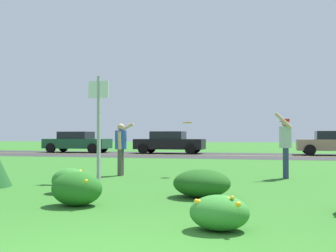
{
  "coord_description": "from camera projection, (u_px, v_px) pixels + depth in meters",
  "views": [
    {
      "loc": [
        1.52,
        -3.16,
        1.18
      ],
      "look_at": [
        -0.95,
        6.52,
        1.41
      ],
      "focal_mm": 44.38,
      "sensor_mm": 36.0,
      "label": 1
    }
  ],
  "objects": [
    {
      "name": "frisbee_orange",
      "position": [
        187.0,
        123.0,
        12.18
      ],
      "size": [
        0.28,
        0.28,
        0.03
      ],
      "color": "orange"
    },
    {
      "name": "highway_strip",
      "position": [
        247.0,
        156.0,
        24.23
      ],
      "size": [
        120.0,
        7.79,
        0.01
      ],
      "primitive_type": "cube",
      "color": "#2D2D30",
      "rests_on": "ground"
    },
    {
      "name": "car_black_center_left",
      "position": [
        169.0,
        142.0,
        27.21
      ],
      "size": [
        4.5,
        2.0,
        1.45
      ],
      "color": "black",
      "rests_on": "ground"
    },
    {
      "name": "daylily_clump_mid_right",
      "position": [
        219.0,
        213.0,
        5.16
      ],
      "size": [
        0.75,
        0.63,
        0.45
      ],
      "color": "#337F2D",
      "rests_on": "ground"
    },
    {
      "name": "person_catcher_red_cap_gray_shirt",
      "position": [
        285.0,
        142.0,
        11.42
      ],
      "size": [
        0.47,
        0.51,
        1.82
      ],
      "color": "#B2B2B7",
      "rests_on": "ground"
    },
    {
      "name": "highway_center_stripe",
      "position": [
        247.0,
        156.0,
        24.23
      ],
      "size": [
        120.0,
        0.16,
        0.0
      ],
      "primitive_type": "cube",
      "color": "yellow",
      "rests_on": "ground"
    },
    {
      "name": "ground_plane",
      "position": [
        227.0,
        171.0,
        13.82
      ],
      "size": [
        120.0,
        120.0,
        0.0
      ],
      "primitive_type": "plane",
      "color": "#2D6B23"
    },
    {
      "name": "car_tan_center_right",
      "position": [
        336.0,
        143.0,
        24.68
      ],
      "size": [
        4.5,
        2.0,
        1.45
      ],
      "color": "#937F60",
      "rests_on": "ground"
    },
    {
      "name": "car_dark_green_leftmost",
      "position": [
        77.0,
        142.0,
        28.85
      ],
      "size": [
        4.5,
        2.0,
        1.45
      ],
      "color": "#194C2D",
      "rests_on": "ground"
    },
    {
      "name": "daylily_clump_front_right",
      "position": [
        69.0,
        181.0,
        8.53
      ],
      "size": [
        0.74,
        0.65,
        0.51
      ],
      "color": "#337F2D",
      "rests_on": "ground"
    },
    {
      "name": "daylily_clump_front_center",
      "position": [
        202.0,
        183.0,
        7.94
      ],
      "size": [
        1.1,
        1.01,
        0.53
      ],
      "color": "#1E5619",
      "rests_on": "ground"
    },
    {
      "name": "daylily_clump_front_left",
      "position": [
        77.0,
        189.0,
        6.97
      ],
      "size": [
        0.87,
        0.72,
        0.57
      ],
      "color": "#23661E",
      "rests_on": "ground"
    },
    {
      "name": "person_thrower_blue_shirt",
      "position": [
        121.0,
        144.0,
        12.23
      ],
      "size": [
        0.51,
        0.51,
        1.57
      ],
      "color": "#2D4C9E",
      "rests_on": "ground"
    },
    {
      "name": "sign_post_near_path",
      "position": [
        99.0,
        118.0,
        10.86
      ],
      "size": [
        0.56,
        0.1,
        2.74
      ],
      "color": "#93969B",
      "rests_on": "ground"
    }
  ]
}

